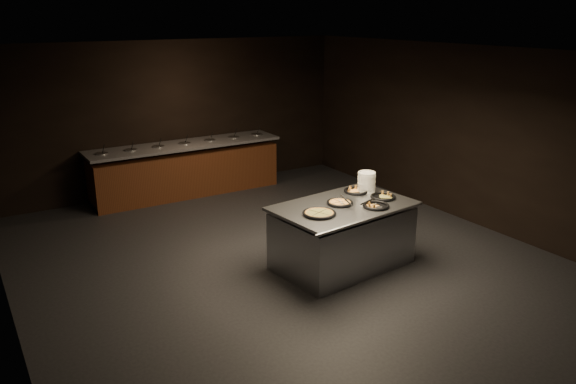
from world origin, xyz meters
name	(u,v)px	position (x,y,z in m)	size (l,w,h in m)	color
room	(281,162)	(0.00, 0.00, 1.45)	(7.02, 8.02, 2.92)	black
salad_bar	(187,172)	(0.00, 3.56, 0.44)	(3.70, 0.83, 1.18)	#542813
serving_counter	(342,237)	(0.61, -0.61, 0.43)	(1.99, 1.40, 0.90)	#A6A9AD
plate_stack	(367,182)	(1.25, -0.31, 1.04)	(0.26, 0.26, 0.29)	white
pan_veggie_whole	(319,213)	(0.11, -0.76, 0.92)	(0.44, 0.44, 0.04)	black
pan_cheese_whole	(340,203)	(0.59, -0.56, 0.92)	(0.36, 0.36, 0.04)	black
pan_cheese_slices_a	(356,191)	(1.11, -0.26, 0.92)	(0.36, 0.36, 0.04)	black
pan_cheese_slices_b	(376,206)	(0.93, -0.92, 0.92)	(0.36, 0.36, 0.04)	black
pan_veggie_slices	(383,197)	(1.26, -0.68, 0.92)	(0.36, 0.36, 0.04)	black
server_left	(343,201)	(0.57, -0.67, 0.97)	(0.15, 0.32, 0.16)	#A6A9AD
server_right	(371,203)	(0.83, -0.92, 0.97)	(0.25, 0.24, 0.15)	#A6A9AD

